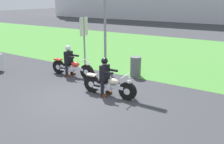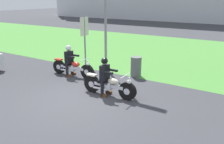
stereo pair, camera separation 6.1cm
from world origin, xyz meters
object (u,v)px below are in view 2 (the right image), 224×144
object	(u,v)px
motorcycle_follow	(73,68)
trash_can	(136,67)
rider_follow	(69,58)
sign_banner	(85,33)
rider_lead	(105,74)
motorcycle_lead	(109,86)

from	to	relation	value
motorcycle_follow	trash_can	size ratio (longest dim) A/B	2.50
motorcycle_follow	rider_follow	world-z (taller)	rider_follow
motorcycle_follow	sign_banner	xyz separation A→B (m)	(-0.51, 1.56, 1.33)
rider_lead	motorcycle_follow	world-z (taller)	rider_lead
motorcycle_follow	sign_banner	world-z (taller)	sign_banner
rider_follow	trash_can	bearing A→B (deg)	27.41
rider_follow	sign_banner	distance (m)	1.84
rider_follow	trash_can	size ratio (longest dim) A/B	1.56
rider_follow	sign_banner	world-z (taller)	sign_banner
rider_lead	motorcycle_follow	xyz separation A→B (m)	(-2.46, 1.03, -0.43)
rider_follow	trash_can	world-z (taller)	rider_follow
rider_lead	trash_can	distance (m)	2.56
motorcycle_lead	rider_lead	distance (m)	0.46
rider_lead	rider_follow	size ratio (longest dim) A/B	1.00
motorcycle_lead	rider_lead	xyz separation A→B (m)	(-0.17, -0.01, 0.43)
sign_banner	motorcycle_follow	bearing A→B (deg)	-72.00
motorcycle_lead	motorcycle_follow	world-z (taller)	same
motorcycle_lead	sign_banner	xyz separation A→B (m)	(-3.14, 2.59, 1.33)
motorcycle_lead	motorcycle_follow	xyz separation A→B (m)	(-2.63, 1.03, -0.00)
rider_lead	motorcycle_follow	bearing A→B (deg)	154.59
motorcycle_lead	sign_banner	size ratio (longest dim) A/B	0.82
rider_lead	rider_follow	xyz separation A→B (m)	(-2.63, 1.03, -0.00)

